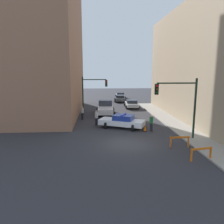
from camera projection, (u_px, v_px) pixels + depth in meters
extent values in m
plane|color=#2D2D33|center=(128.00, 144.00, 18.04)|extent=(120.00, 120.00, 0.00)
cube|color=#9E998E|center=(200.00, 141.00, 18.45)|extent=(2.40, 44.00, 0.12)
cube|color=#93664C|center=(24.00, 23.00, 28.73)|extent=(14.00, 20.00, 24.33)
cylinder|color=black|center=(195.00, 109.00, 18.77)|extent=(0.18, 0.18, 5.20)
cylinder|color=black|center=(177.00, 83.00, 18.25)|extent=(3.40, 0.12, 0.12)
cube|color=black|center=(157.00, 89.00, 18.23)|extent=(0.30, 0.22, 0.90)
sphere|color=red|center=(157.00, 86.00, 18.03)|extent=(0.18, 0.18, 0.18)
sphere|color=#4C3D0C|center=(157.00, 89.00, 18.08)|extent=(0.18, 0.18, 0.18)
sphere|color=#0C4219|center=(157.00, 93.00, 18.13)|extent=(0.18, 0.18, 0.18)
cylinder|color=black|center=(83.00, 96.00, 29.76)|extent=(0.18, 0.18, 5.20)
cylinder|color=black|center=(94.00, 80.00, 29.46)|extent=(3.20, 0.12, 0.12)
cube|color=black|center=(106.00, 83.00, 29.66)|extent=(0.30, 0.22, 0.90)
sphere|color=red|center=(106.00, 81.00, 29.47)|extent=(0.18, 0.18, 0.18)
sphere|color=#4C3D0C|center=(106.00, 83.00, 29.52)|extent=(0.18, 0.18, 0.18)
sphere|color=#0C4219|center=(106.00, 85.00, 29.57)|extent=(0.18, 0.18, 0.18)
cube|color=white|center=(122.00, 122.00, 23.01)|extent=(5.04, 3.62, 0.55)
cube|color=navy|center=(123.00, 117.00, 22.85)|extent=(2.47, 2.30, 0.52)
cylinder|color=black|center=(106.00, 125.00, 22.77)|extent=(0.47, 0.69, 0.66)
cylinder|color=black|center=(112.00, 122.00, 24.34)|extent=(0.47, 0.69, 0.66)
cylinder|color=black|center=(133.00, 128.00, 21.78)|extent=(0.47, 0.69, 0.66)
cylinder|color=black|center=(137.00, 124.00, 23.35)|extent=(0.47, 0.69, 0.66)
cube|color=#2633BF|center=(123.00, 114.00, 22.79)|extent=(0.75, 1.34, 0.12)
cube|color=silver|center=(105.00, 109.00, 30.19)|extent=(2.18, 5.46, 0.70)
cube|color=#2D333D|center=(105.00, 103.00, 31.12)|extent=(1.90, 1.79, 0.80)
cylinder|color=black|center=(99.00, 110.00, 31.87)|extent=(0.81, 0.29, 0.80)
cylinder|color=black|center=(112.00, 109.00, 31.93)|extent=(0.81, 0.29, 0.80)
cylinder|color=black|center=(98.00, 114.00, 28.58)|extent=(0.81, 0.29, 0.80)
cylinder|color=black|center=(113.00, 114.00, 28.65)|extent=(0.81, 0.29, 0.80)
cube|color=silver|center=(132.00, 104.00, 35.80)|extent=(1.95, 4.36, 0.52)
cube|color=#232833|center=(132.00, 101.00, 35.54)|extent=(1.65, 1.86, 0.48)
cylinder|color=black|center=(126.00, 105.00, 37.13)|extent=(0.63, 0.24, 0.62)
cylinder|color=black|center=(135.00, 105.00, 37.19)|extent=(0.63, 0.24, 0.62)
cylinder|color=black|center=(127.00, 107.00, 34.52)|extent=(0.63, 0.24, 0.62)
cylinder|color=black|center=(138.00, 107.00, 34.57)|extent=(0.63, 0.24, 0.62)
cube|color=#474C51|center=(120.00, 99.00, 43.08)|extent=(2.15, 4.44, 0.52)
cube|color=#232833|center=(120.00, 96.00, 42.82)|extent=(1.73, 1.93, 0.48)
cylinder|color=black|center=(116.00, 99.00, 44.45)|extent=(0.64, 0.27, 0.62)
cylinder|color=black|center=(124.00, 99.00, 44.43)|extent=(0.64, 0.27, 0.62)
cylinder|color=black|center=(116.00, 101.00, 41.83)|extent=(0.64, 0.27, 0.62)
cylinder|color=black|center=(124.00, 101.00, 41.81)|extent=(0.64, 0.27, 0.62)
cube|color=silver|center=(120.00, 96.00, 48.80)|extent=(2.06, 4.40, 0.52)
cube|color=#232833|center=(120.00, 93.00, 48.54)|extent=(1.69, 1.90, 0.48)
cylinder|color=black|center=(116.00, 96.00, 50.15)|extent=(0.63, 0.26, 0.62)
cylinder|color=black|center=(124.00, 96.00, 50.16)|extent=(0.63, 0.26, 0.62)
cylinder|color=black|center=(117.00, 97.00, 47.53)|extent=(0.63, 0.26, 0.62)
cylinder|color=black|center=(124.00, 97.00, 47.54)|extent=(0.63, 0.26, 0.62)
cylinder|color=black|center=(96.00, 121.00, 24.22)|extent=(0.32, 0.32, 0.82)
cylinder|color=#B2B2B7|center=(96.00, 115.00, 24.09)|extent=(0.42, 0.42, 0.62)
sphere|color=tan|center=(96.00, 111.00, 24.01)|extent=(0.25, 0.25, 0.22)
cylinder|color=black|center=(82.00, 116.00, 27.09)|extent=(0.33, 0.33, 0.82)
cylinder|color=#B2B2B7|center=(82.00, 110.00, 26.96)|extent=(0.43, 0.43, 0.62)
sphere|color=tan|center=(82.00, 107.00, 26.88)|extent=(0.26, 0.26, 0.22)
cylinder|color=black|center=(151.00, 127.00, 21.78)|extent=(0.39, 0.39, 0.82)
cylinder|color=#236633|center=(151.00, 120.00, 21.65)|extent=(0.51, 0.51, 0.62)
sphere|color=tan|center=(151.00, 116.00, 21.57)|extent=(0.31, 0.31, 0.22)
cube|color=orange|center=(201.00, 149.00, 14.48)|extent=(1.59, 0.31, 0.14)
cube|color=orange|center=(191.00, 155.00, 14.38)|extent=(0.08, 0.17, 0.90)
cube|color=orange|center=(210.00, 153.00, 14.71)|extent=(0.08, 0.17, 0.90)
cube|color=orange|center=(180.00, 137.00, 16.98)|extent=(1.60, 0.11, 0.14)
cube|color=orange|center=(171.00, 142.00, 16.97)|extent=(0.06, 0.16, 0.90)
cube|color=orange|center=(188.00, 142.00, 17.12)|extent=(0.06, 0.16, 0.90)
cube|color=black|center=(145.00, 131.00, 21.84)|extent=(0.36, 0.36, 0.04)
cone|color=#F2600C|center=(145.00, 128.00, 21.78)|extent=(0.28, 0.28, 0.62)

